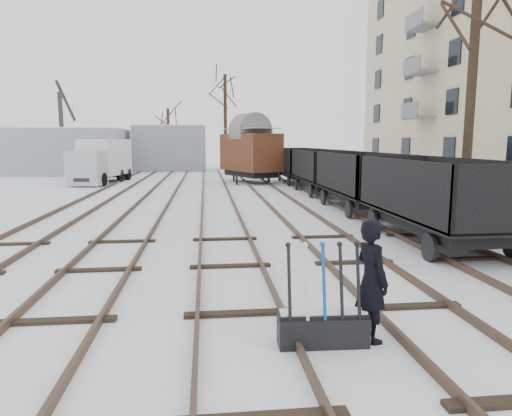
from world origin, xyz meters
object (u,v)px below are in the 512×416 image
at_px(freight_wagon_a, 435,211).
at_px(ground_frame, 323,326).
at_px(box_van_wagon, 250,151).
at_px(panel_van, 114,162).
at_px(lorry, 101,161).
at_px(worker, 372,280).
at_px(crane, 64,150).

bearing_deg(freight_wagon_a, ground_frame, -128.39).
bearing_deg(box_van_wagon, panel_van, 120.05).
bearing_deg(freight_wagon_a, lorry, 123.53).
distance_m(worker, crane, 39.75).
distance_m(box_van_wagon, crane, 19.06).
height_order(ground_frame, box_van_wagon, box_van_wagon).
bearing_deg(lorry, freight_wagon_a, -46.63).
height_order(freight_wagon_a, lorry, lorry).
height_order(lorry, crane, crane).
bearing_deg(worker, crane, 8.72).
height_order(freight_wagon_a, crane, crane).
xyz_separation_m(worker, crane, (-15.10, 36.75, 1.24)).
relative_size(worker, box_van_wagon, 0.32).
bearing_deg(lorry, box_van_wagon, 5.84).
distance_m(ground_frame, panel_van, 35.62).
bearing_deg(worker, panel_van, 3.03).
xyz_separation_m(freight_wagon_a, lorry, (-13.83, 20.87, 0.64)).
bearing_deg(box_van_wagon, worker, -115.62).
height_order(box_van_wagon, panel_van, box_van_wagon).
xyz_separation_m(worker, panel_van, (-10.23, 34.22, 0.20)).
bearing_deg(crane, lorry, -59.35).
bearing_deg(ground_frame, box_van_wagon, 88.96).
height_order(panel_van, crane, crane).
distance_m(worker, panel_van, 35.72).
height_order(freight_wagon_a, panel_van, freight_wagon_a).
xyz_separation_m(ground_frame, crane, (-14.35, 36.85, 1.87)).
distance_m(ground_frame, crane, 39.59).
bearing_deg(lorry, panel_van, 104.09).
bearing_deg(freight_wagon_a, crane, 122.08).
relative_size(worker, panel_van, 0.36).
relative_size(worker, lorry, 0.26).
distance_m(ground_frame, worker, 0.98).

